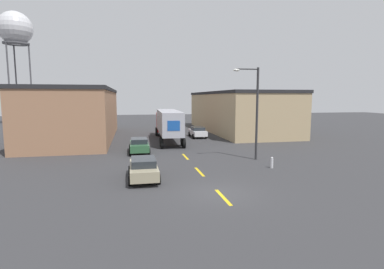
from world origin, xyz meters
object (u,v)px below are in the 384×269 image
object	(u,v)px
parked_car_left_near	(143,168)
parked_car_left_far	(139,145)
semi_truck	(168,122)
street_lamp	(254,107)
fire_hydrant	(272,162)
parked_car_right_far	(198,132)
water_tower	(15,29)

from	to	relation	value
parked_car_left_near	parked_car_left_far	bearing A→B (deg)	90.00
semi_truck	street_lamp	bearing A→B (deg)	-64.08
parked_car_left_near	fire_hydrant	world-z (taller)	parked_car_left_near
parked_car_right_far	street_lamp	distance (m)	15.88
semi_truck	parked_car_right_far	xyz separation A→B (m)	(4.30, 2.28, -1.55)
parked_car_left_far	street_lamp	xyz separation A→B (m)	(9.57, -5.37, 3.79)
fire_hydrant	semi_truck	bearing A→B (deg)	110.00
semi_truck	parked_car_left_near	size ratio (longest dim) A/B	3.20
fire_hydrant	parked_car_left_far	bearing A→B (deg)	138.54
parked_car_right_far	water_tower	bearing A→B (deg)	140.50
water_tower	street_lamp	distance (m)	52.44
parked_car_left_far	parked_car_left_near	bearing A→B (deg)	-90.00
street_lamp	fire_hydrant	size ratio (longest dim) A/B	9.11
semi_truck	parked_car_left_far	bearing A→B (deg)	-114.14
parked_car_right_far	fire_hydrant	distance (m)	18.65
semi_truck	parked_car_left_near	xyz separation A→B (m)	(-3.79, -17.54, -1.55)
parked_car_right_far	parked_car_left_far	distance (m)	12.85
water_tower	street_lamp	size ratio (longest dim) A/B	2.73
water_tower	semi_truck	bearing A→B (deg)	-46.48
parked_car_left_far	parked_car_right_far	bearing A→B (deg)	50.95
water_tower	fire_hydrant	distance (m)	56.17
water_tower	fire_hydrant	bearing A→B (deg)	-53.94
water_tower	parked_car_left_far	bearing A→B (deg)	-57.88
semi_truck	water_tower	size ratio (longest dim) A/B	0.65
parked_car_left_far	water_tower	world-z (taller)	water_tower
parked_car_right_far	parked_car_left_near	xyz separation A→B (m)	(-8.10, -19.82, 0.00)
parked_car_left_near	water_tower	bearing A→B (deg)	116.03
street_lamp	parked_car_left_near	bearing A→B (deg)	-154.98
parked_car_right_far	water_tower	world-z (taller)	water_tower
parked_car_left_far	street_lamp	bearing A→B (deg)	-29.30
parked_car_left_far	fire_hydrant	xyz separation A→B (m)	(9.72, -8.59, -0.32)
parked_car_right_far	water_tower	distance (m)	42.29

